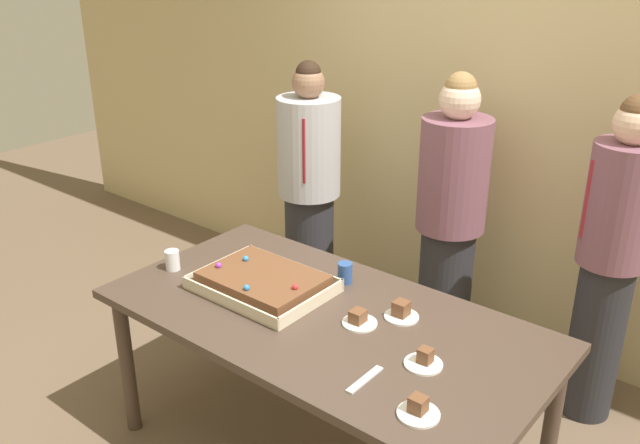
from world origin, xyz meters
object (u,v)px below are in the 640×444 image
plated_slice_near_left (424,361)px  drink_cup_nearest (345,273)px  plated_slice_far_right (401,312)px  person_serving_front (309,195)px  person_striped_tie_right (450,221)px  drink_cup_middle (172,260)px  person_green_shirt_behind (610,261)px  party_table (324,331)px  plated_slice_far_left (418,410)px  cake_server_utensil (365,380)px  sheet_cake (263,282)px  plated_slice_near_right (359,320)px

plated_slice_near_left → drink_cup_nearest: bearing=151.7°
plated_slice_far_right → person_serving_front: person_serving_front is taller
person_striped_tie_right → person_serving_front: bearing=-63.3°
drink_cup_nearest → person_striped_tie_right: bearing=84.0°
drink_cup_middle → person_green_shirt_behind: (1.68, 1.29, 0.03)m
drink_cup_middle → plated_slice_near_left: bearing=3.3°
plated_slice_near_left → plated_slice_far_right: size_ratio=1.00×
plated_slice_near_left → party_table: bearing=174.8°
person_green_shirt_behind → person_striped_tie_right: bearing=-42.9°
plated_slice_far_left → person_green_shirt_behind: bearing=83.5°
drink_cup_nearest → cake_server_utensil: drink_cup_nearest is taller
plated_slice_near_left → plated_slice_far_left: (0.14, -0.27, 0.00)m
sheet_cake → plated_slice_near_right: size_ratio=3.98×
plated_slice_far_right → drink_cup_middle: size_ratio=1.50×
drink_cup_nearest → party_table: bearing=-69.4°
cake_server_utensil → person_striped_tie_right: size_ratio=0.12×
cake_server_utensil → person_serving_front: person_serving_front is taller
cake_server_utensil → person_serving_front: 1.82m
party_table → plated_slice_far_right: plated_slice_far_right is taller
person_green_shirt_behind → plated_slice_near_right: bearing=14.9°
party_table → plated_slice_far_left: (0.66, -0.31, 0.10)m
party_table → drink_cup_nearest: size_ratio=19.57×
sheet_cake → cake_server_utensil: size_ratio=2.99×
cake_server_utensil → sheet_cake: bearing=160.9°
sheet_cake → plated_slice_near_left: 0.89m
plated_slice_near_left → person_green_shirt_behind: 1.25m
person_green_shirt_behind → plated_slice_far_left: bearing=39.2°
drink_cup_middle → cake_server_utensil: (1.26, -0.14, -0.05)m
drink_cup_nearest → person_green_shirt_behind: size_ratio=0.06×
drink_cup_nearest → plated_slice_far_left: bearing=-38.2°
sheet_cake → plated_slice_near_left: (0.89, -0.04, -0.02)m
plated_slice_near_left → plated_slice_near_right: plated_slice_near_left is taller
party_table → plated_slice_far_right: 0.35m
drink_cup_middle → drink_cup_nearest: bearing=29.8°
sheet_cake → drink_cup_middle: (-0.49, -0.12, 0.01)m
drink_cup_middle → plated_slice_far_right: bearing=16.0°
plated_slice_near_right → sheet_cake: bearing=-175.7°
person_serving_front → person_green_shirt_behind: bearing=67.1°
cake_server_utensil → person_green_shirt_behind: size_ratio=0.12×
plated_slice_far_right → cake_server_utensil: plated_slice_far_right is taller
plated_slice_far_right → person_green_shirt_behind: (0.56, 0.97, 0.05)m
drink_cup_middle → person_striped_tie_right: size_ratio=0.06×
plated_slice_far_right → person_striped_tie_right: (-0.29, 0.95, 0.04)m
drink_cup_nearest → drink_cup_middle: same height
drink_cup_middle → cake_server_utensil: bearing=-6.5°
plated_slice_far_left → cake_server_utensil: plated_slice_far_left is taller
person_serving_front → party_table: bearing=13.8°
plated_slice_near_right → plated_slice_far_right: (0.11, 0.16, 0.00)m
plated_slice_far_left → person_striped_tie_right: 1.61m
drink_cup_middle → person_serving_front: size_ratio=0.06×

